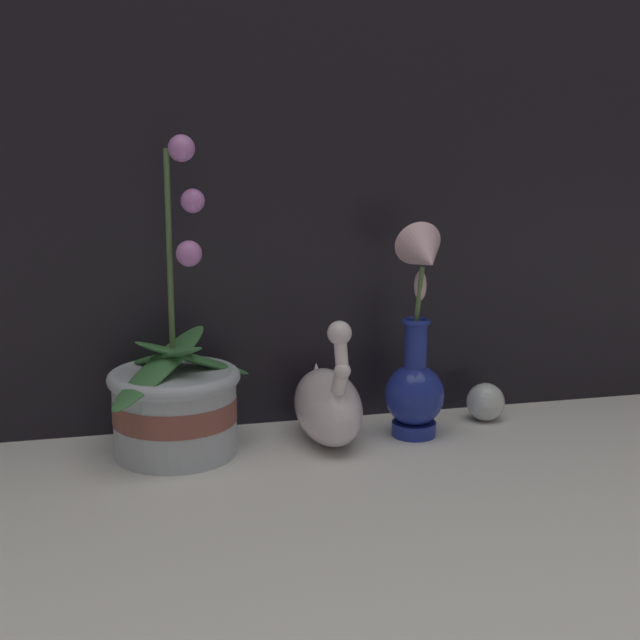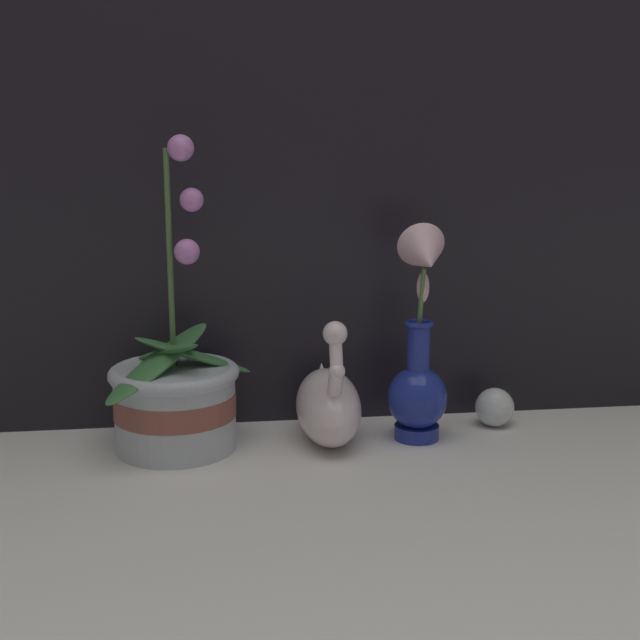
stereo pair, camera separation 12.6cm
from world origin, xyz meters
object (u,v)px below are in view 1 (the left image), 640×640
at_px(swan_figurine, 328,403).
at_px(blue_vase, 417,358).
at_px(glass_sphere, 486,402).
at_px(orchid_potted_plant, 175,400).

height_order(swan_figurine, blue_vase, blue_vase).
xyz_separation_m(swan_figurine, blue_vase, (0.13, -0.01, 0.06)).
bearing_deg(swan_figurine, glass_sphere, 7.67).
relative_size(orchid_potted_plant, blue_vase, 1.38).
distance_m(orchid_potted_plant, blue_vase, 0.35).
bearing_deg(glass_sphere, blue_vase, -160.08).
height_order(orchid_potted_plant, swan_figurine, orchid_potted_plant).
distance_m(orchid_potted_plant, swan_figurine, 0.22).
bearing_deg(swan_figurine, blue_vase, -5.36).
xyz_separation_m(blue_vase, glass_sphere, (0.13, 0.05, -0.09)).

